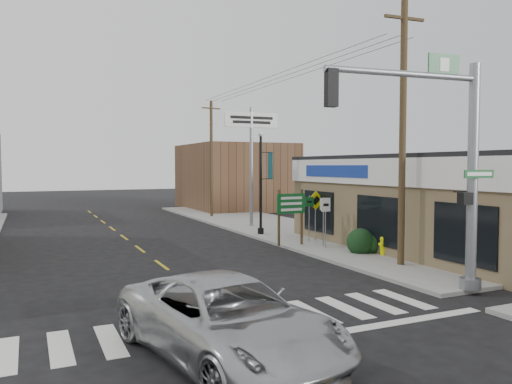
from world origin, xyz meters
name	(u,v)px	position (x,y,z in m)	size (l,w,h in m)	color
ground	(246,327)	(0.00, 0.00, 0.00)	(140.00, 140.00, 0.00)	black
sidewalk_right	(302,234)	(9.00, 13.00, 0.07)	(6.00, 38.00, 0.13)	gray
center_line	(162,265)	(0.00, 8.00, 0.01)	(0.12, 56.00, 0.01)	gold
crosswalk	(239,322)	(0.00, 0.40, 0.01)	(11.00, 2.20, 0.01)	silver
thrift_store	(482,204)	(14.50, 6.00, 2.00)	(12.00, 14.00, 4.00)	#796648
bldg_distant_right	(235,177)	(12.00, 30.00, 2.80)	(8.00, 10.00, 5.60)	brown
suv	(227,319)	(-1.10, -1.60, 0.78)	(2.60, 5.64, 1.57)	#B3B5B9
traffic_signal_pole	(453,152)	(6.40, 0.06, 4.13)	(5.32, 0.39, 6.74)	gray
guide_sign	(291,209)	(6.30, 9.37, 1.79)	(1.45, 0.13, 2.54)	#4B3A23
fire_hydrant	(383,245)	(8.50, 5.62, 0.55)	(0.24, 0.24, 0.77)	#D7E100
ped_crossing_sign	(316,206)	(8.20, 10.32, 1.80)	(0.93, 0.07, 2.41)	gray
lamp_post	(262,175)	(6.75, 13.40, 3.28)	(0.71, 0.55, 5.43)	black
dance_center_sign	(251,137)	(7.70, 16.87, 5.46)	(3.35, 0.21, 7.12)	gray
bare_tree	(431,167)	(9.89, 4.49, 3.69)	(2.26, 2.26, 4.52)	black
shrub_front	(502,254)	(10.87, 1.99, 0.57)	(1.17, 1.17, 0.88)	#183916
shrub_back	(360,242)	(8.05, 6.51, 0.56)	(1.16, 1.16, 0.87)	#1C3016
utility_pole_near	(403,131)	(7.85, 3.81, 5.01)	(1.66, 0.25, 9.52)	#49371F
utility_pole_far	(211,157)	(7.50, 23.44, 4.37)	(1.44, 0.22, 8.26)	#3D231A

